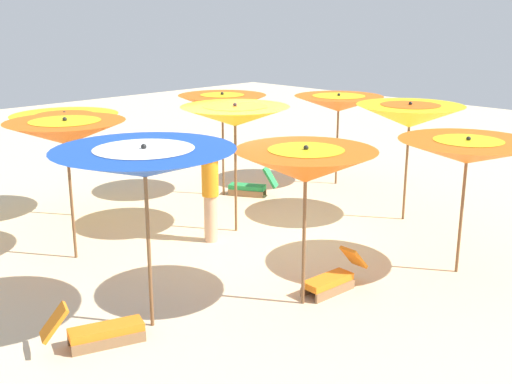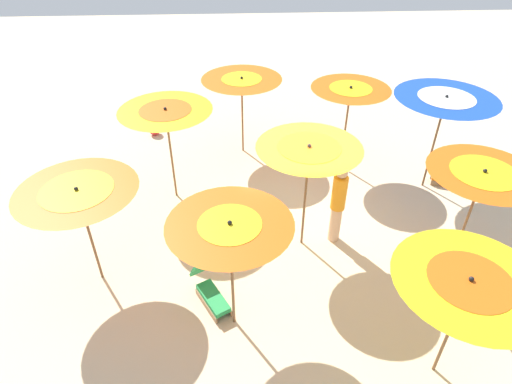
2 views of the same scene
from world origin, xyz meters
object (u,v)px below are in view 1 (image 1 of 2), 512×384
beach_umbrella_1 (410,116)px  beach_umbrella_4 (235,116)px  beach_umbrella_2 (339,103)px  beach_umbrella_8 (65,122)px  beach_umbrella_0 (467,152)px  beach_umbrella_7 (66,132)px  lounger_2 (333,278)px  beachgoer_0 (210,189)px  beach_umbrella_6 (144,162)px  lounger_0 (98,330)px  lounger_1 (252,186)px  beach_umbrella_3 (306,165)px  beach_umbrella_5 (222,104)px

beach_umbrella_1 → beach_umbrella_4: (-2.85, 1.87, 0.11)m
beach_umbrella_2 → beach_umbrella_8: 6.19m
beach_umbrella_0 → beach_umbrella_7: bearing=129.4°
lounger_2 → beachgoer_0: size_ratio=0.64×
beach_umbrella_4 → beach_umbrella_7: 3.00m
beach_umbrella_4 → beach_umbrella_6: bearing=-149.8°
lounger_0 → lounger_1: size_ratio=1.14×
beach_umbrella_0 → lounger_2: 2.81m
beach_umbrella_0 → beach_umbrella_3: size_ratio=0.96×
beach_umbrella_5 → lounger_2: size_ratio=1.99×
beach_umbrella_1 → lounger_2: 4.27m
beach_umbrella_0 → beach_umbrella_2: size_ratio=1.01×
beach_umbrella_2 → lounger_1: beach_umbrella_2 is taller
beach_umbrella_4 → beach_umbrella_8: (-1.70, 3.06, -0.28)m
beach_umbrella_4 → beach_umbrella_8: 3.51m
beach_umbrella_1 → lounger_1: size_ratio=2.11×
beach_umbrella_3 → lounger_2: bearing=-2.8°
beach_umbrella_5 → beach_umbrella_6: size_ratio=0.95×
beach_umbrella_2 → beachgoer_0: size_ratio=1.18×
beach_umbrella_7 → beachgoer_0: size_ratio=1.30×
beach_umbrella_1 → beach_umbrella_7: 6.34m
beach_umbrella_3 → lounger_2: size_ratio=1.97×
beach_umbrella_4 → beach_umbrella_8: beach_umbrella_4 is taller
beach_umbrella_8 → lounger_1: (3.60, -1.57, -1.70)m
beach_umbrella_2 → beach_umbrella_3: size_ratio=0.95×
lounger_2 → beach_umbrella_7: bearing=-58.7°
beach_umbrella_1 → beach_umbrella_8: size_ratio=1.10×
beach_umbrella_5 → lounger_2: beach_umbrella_5 is taller
beach_umbrella_7 → beachgoer_0: (2.15, -1.01, -1.18)m
beach_umbrella_6 → lounger_2: bearing=-21.7°
beach_umbrella_7 → lounger_0: (-1.30, -2.83, -1.95)m
beach_umbrella_6 → lounger_0: size_ratio=1.93×
beach_umbrella_5 → beach_umbrella_3: bearing=-120.9°
beach_umbrella_3 → beach_umbrella_6: size_ratio=0.94×
beach_umbrella_4 → beach_umbrella_0: bearing=-73.8°
beach_umbrella_1 → lounger_1: (-0.95, 3.36, -1.87)m
lounger_0 → beach_umbrella_7: bearing=85.3°
beach_umbrella_2 → lounger_0: bearing=-161.9°
beach_umbrella_3 → beach_umbrella_4: 3.29m
lounger_2 → beachgoer_0: bearing=-88.6°
beach_umbrella_1 → beach_umbrella_3: 4.44m
beach_umbrella_1 → beach_umbrella_3: beach_umbrella_1 is taller
beach_umbrella_5 → lounger_0: 7.08m
beach_umbrella_1 → beach_umbrella_7: (-5.70, 2.79, 0.06)m
beach_umbrella_4 → lounger_0: 4.98m
beach_umbrella_5 → beach_umbrella_7: (-4.32, -1.04, 0.07)m
beach_umbrella_7 → beach_umbrella_8: bearing=61.8°
beach_umbrella_2 → beach_umbrella_3: beach_umbrella_3 is taller
beach_umbrella_0 → beach_umbrella_4: 4.10m
beach_umbrella_5 → beach_umbrella_6: beach_umbrella_6 is taller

